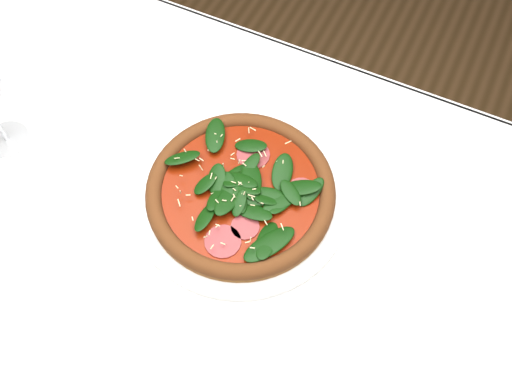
% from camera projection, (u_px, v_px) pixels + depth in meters
% --- Properties ---
extents(ground, '(6.00, 6.00, 0.00)m').
position_uv_depth(ground, '(229.00, 366.00, 1.46)').
color(ground, brown).
rests_on(ground, ground).
extents(dining_table, '(1.21, 0.81, 0.75)m').
position_uv_depth(dining_table, '(212.00, 270.00, 0.90)').
color(dining_table, white).
rests_on(dining_table, ground).
extents(plate, '(0.32, 0.32, 0.01)m').
position_uv_depth(plate, '(241.00, 196.00, 0.84)').
color(plate, white).
rests_on(plate, dining_table).
extents(pizza, '(0.32, 0.32, 0.04)m').
position_uv_depth(pizza, '(241.00, 190.00, 0.83)').
color(pizza, '#975E24').
rests_on(pizza, plate).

